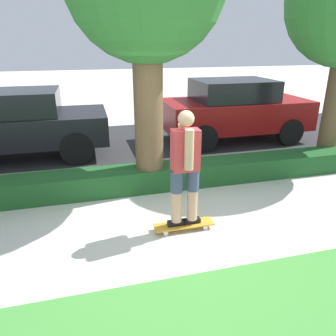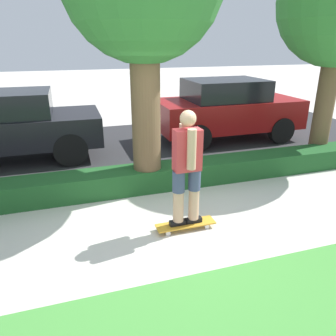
{
  "view_description": "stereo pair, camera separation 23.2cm",
  "coord_description": "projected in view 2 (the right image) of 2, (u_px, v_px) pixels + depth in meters",
  "views": [
    {
      "loc": [
        -1.17,
        -4.04,
        2.64
      ],
      "look_at": [
        0.06,
        0.6,
        0.77
      ],
      "focal_mm": 35.0,
      "sensor_mm": 36.0,
      "label": 1
    },
    {
      "loc": [
        -1.39,
        -3.97,
        2.64
      ],
      "look_at": [
        0.06,
        0.6,
        0.77
      ],
      "focal_mm": 35.0,
      "sensor_mm": 36.0,
      "label": 2
    }
  ],
  "objects": [
    {
      "name": "ground_plane",
      "position": [
        176.0,
        231.0,
        4.88
      ],
      "size": [
        60.0,
        60.0,
        0.0
      ],
      "primitive_type": "plane",
      "color": "beige"
    },
    {
      "name": "street_asphalt",
      "position": [
        125.0,
        148.0,
        8.61
      ],
      "size": [
        15.81,
        5.0,
        0.01
      ],
      "color": "#2D2D30",
      "rests_on": "ground_plane"
    },
    {
      "name": "hedge_row",
      "position": [
        149.0,
        178.0,
        6.22
      ],
      "size": [
        15.81,
        0.6,
        0.43
      ],
      "color": "#1E5123",
      "rests_on": "ground_plane"
    },
    {
      "name": "skateboard",
      "position": [
        186.0,
        224.0,
        4.9
      ],
      "size": [
        0.9,
        0.24,
        0.09
      ],
      "color": "gold",
      "rests_on": "ground_plane"
    },
    {
      "name": "skater_person",
      "position": [
        187.0,
        167.0,
        4.57
      ],
      "size": [
        0.5,
        0.44,
        1.7
      ],
      "color": "black",
      "rests_on": "skateboard"
    },
    {
      "name": "parked_car_front",
      "position": [
        11.0,
        125.0,
        7.48
      ],
      "size": [
        3.96,
        1.81,
        1.6
      ],
      "rotation": [
        0.0,
        0.0,
        -0.02
      ],
      "color": "black",
      "rests_on": "ground_plane"
    },
    {
      "name": "parked_car_middle",
      "position": [
        227.0,
        109.0,
        9.12
      ],
      "size": [
        3.98,
        1.86,
        1.68
      ],
      "rotation": [
        0.0,
        0.0,
        0.0
      ],
      "color": "maroon",
      "rests_on": "ground_plane"
    }
  ]
}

